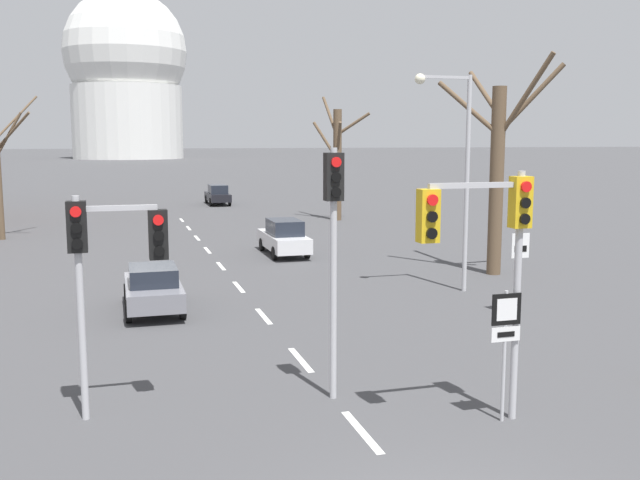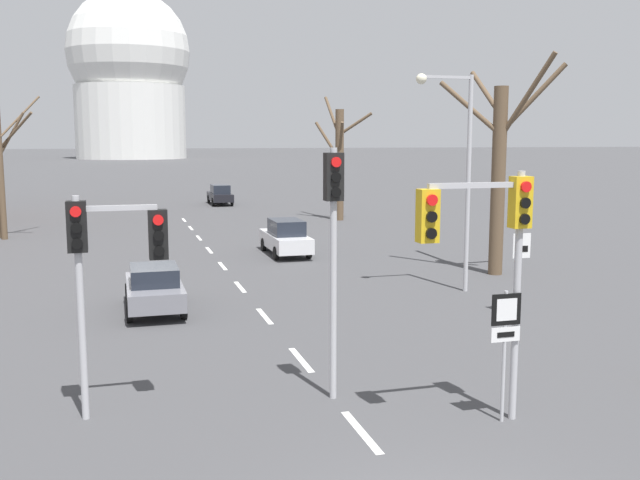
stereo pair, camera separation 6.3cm
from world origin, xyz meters
The scene contains 23 objects.
lane_stripe_0 centered at (0.00, 3.86, 0.00)m, with size 0.16×2.00×0.01m, color silver.
lane_stripe_1 centered at (0.00, 8.36, 0.00)m, with size 0.16×2.00×0.01m, color silver.
lane_stripe_2 centered at (0.00, 12.86, 0.00)m, with size 0.16×2.00×0.01m, color silver.
lane_stripe_3 centered at (0.00, 17.36, 0.00)m, with size 0.16×2.00×0.01m, color silver.
lane_stripe_4 centered at (0.00, 21.86, 0.00)m, with size 0.16×2.00×0.01m, color silver.
lane_stripe_5 centered at (0.00, 26.36, 0.00)m, with size 0.16×2.00×0.01m, color silver.
lane_stripe_6 centered at (0.00, 30.86, 0.00)m, with size 0.16×2.00×0.01m, color silver.
lane_stripe_7 centered at (0.00, 35.36, 0.00)m, with size 0.16×2.00×0.01m, color silver.
lane_stripe_8 centered at (0.00, 39.86, 0.00)m, with size 0.16×2.00×0.01m, color silver.
traffic_signal_near_right centered at (2.36, 3.66, 3.63)m, with size 2.22×0.34×4.78m.
traffic_signal_centre_tall centered at (0.01, 5.67, 3.62)m, with size 0.36×0.34×5.19m.
traffic_signal_near_left centered at (-4.39, 5.91, 3.26)m, with size 1.83×0.34×4.33m.
route_sign_post centered at (2.76, 3.58, 1.74)m, with size 0.60×0.08×2.55m.
speed_limit_sign centered at (7.61, 10.97, 1.74)m, with size 0.60×0.08×2.57m.
street_lamp_right centered at (7.20, 14.49, 4.68)m, with size 2.11×0.36×7.53m.
sedan_near_left centered at (-3.18, 14.40, 0.76)m, with size 1.75×4.00×1.47m.
sedan_near_right centered at (3.91, 50.50, 0.82)m, with size 1.70×4.58×1.64m.
sedan_mid_centre centered at (3.28, 24.05, 0.82)m, with size 1.69×4.51×1.66m.
bare_tree_left_near centered at (-10.29, 33.92, 3.36)m, with size 3.38×2.28×6.81m.
bare_tree_right_near centered at (10.29, 17.08, 4.29)m, with size 4.02×4.66×8.57m.
bare_tree_left_far centered at (-10.13, 33.17, 3.90)m, with size 3.52×4.62×7.91m.
bare_tree_right_far centered at (9.96, 37.07, 4.02)m, with size 3.23×3.63×8.22m.
capitol_dome centered at (0.00, 195.77, 22.51)m, with size 32.72×32.72×46.21m.
Camera 2 is at (-4.16, -7.99, 5.37)m, focal length 40.00 mm.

